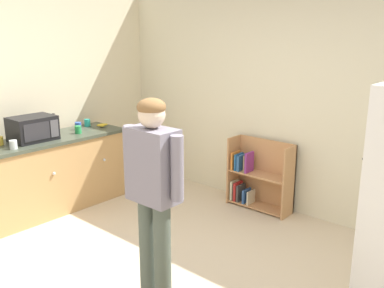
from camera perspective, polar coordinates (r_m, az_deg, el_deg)
The scene contains 13 objects.
back_wall at distance 5.06m, azimuth 13.72°, elevation 5.73°, with size 5.20×0.06×2.70m, color beige.
left_side_wall at distance 5.78m, azimuth -18.17°, elevation 6.50°, with size 0.06×2.99×2.70m, color beige.
kitchen_counter at distance 5.36m, azimuth -19.67°, elevation -4.11°, with size 0.65×2.16×0.90m.
bookshelf at distance 5.31m, azimuth 8.74°, elevation -4.48°, with size 0.80×0.28×0.85m.
standing_person at distance 3.12m, azimuth -5.20°, elevation -6.01°, with size 0.57×0.22×1.67m.
microwave at distance 5.20m, azimuth -20.57°, elevation 1.95°, with size 0.37×0.48×0.28m.
banana_bunch at distance 5.70m, azimuth -11.86°, elevation 2.51°, with size 0.12×0.16×0.04m.
ketchup_bottle at distance 5.50m, azimuth -17.98°, elevation 2.41°, with size 0.07×0.07×0.25m.
green_cup at distance 5.41m, azimuth -15.02°, elevation 1.87°, with size 0.08×0.08×0.10m, color green.
blue_cup at distance 5.62m, azimuth -15.02°, elevation 2.35°, with size 0.08×0.08×0.10m, color blue.
yellow_cup at distance 5.14m, azimuth -24.40°, elevation 0.39°, with size 0.08×0.08×0.10m, color yellow.
white_cup at distance 4.91m, azimuth -22.83°, elevation -0.08°, with size 0.08×0.08×0.10m, color white.
teal_cup at distance 5.79m, azimuth -13.86°, elevation 2.77°, with size 0.08×0.08×0.10m, color teal.
Camera 1 is at (2.30, -2.11, 2.11)m, focal length 39.79 mm.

